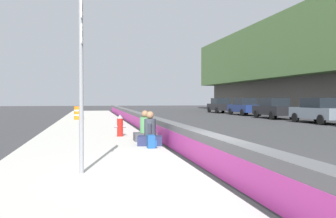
{
  "coord_description": "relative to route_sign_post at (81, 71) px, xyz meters",
  "views": [
    {
      "loc": [
        -7.78,
        2.67,
        1.66
      ],
      "look_at": [
        8.51,
        -0.69,
        1.19
      ],
      "focal_mm": 40.11,
      "sensor_mm": 36.0,
      "label": 1
    }
  ],
  "objects": [
    {
      "name": "parked_car_fourth",
      "position": [
        14.6,
        -15.11,
        -1.35
      ],
      "size": [
        4.55,
        2.04,
        1.71
      ],
      "color": "slate",
      "rests_on": "ground_plane"
    },
    {
      "name": "parked_car_far",
      "position": [
        27.15,
        -15.17,
        -1.35
      ],
      "size": [
        4.55,
        2.05,
        1.71
      ],
      "color": "navy",
      "rests_on": "ground_plane"
    },
    {
      "name": "backpack",
      "position": [
        3.55,
        -2.0,
        -1.88
      ],
      "size": [
        0.32,
        0.28,
        0.4
      ],
      "color": "navy",
      "rests_on": "sidewalk_strip"
    },
    {
      "name": "fire_hydrant",
      "position": [
        7.32,
        -1.33,
        -1.62
      ],
      "size": [
        0.26,
        0.46,
        0.88
      ],
      "color": "red",
      "rests_on": "sidewalk_strip"
    },
    {
      "name": "parked_car_midline",
      "position": [
        20.65,
        -14.96,
        -1.35
      ],
      "size": [
        4.51,
        1.97,
        1.71
      ],
      "color": "black",
      "rests_on": "ground_plane"
    },
    {
      "name": "construction_barrel",
      "position": [
        19.91,
        0.73,
        -1.59
      ],
      "size": [
        0.54,
        0.54,
        0.95
      ],
      "color": "orange",
      "rests_on": "sidewalk_strip"
    },
    {
      "name": "jersey_barrier",
      "position": [
        0.01,
        -2.85,
        -1.79
      ],
      "size": [
        76.0,
        0.45,
        0.85
      ],
      "color": "#545456",
      "rests_on": "ground_plane"
    },
    {
      "name": "sidewalk_strip",
      "position": [
        0.01,
        -0.21,
        -2.14
      ],
      "size": [
        80.0,
        4.4,
        0.14
      ],
      "primitive_type": "cube",
      "color": "#B5B2A8",
      "rests_on": "ground_plane"
    },
    {
      "name": "ground_plane",
      "position": [
        0.01,
        -2.86,
        -2.21
      ],
      "size": [
        160.0,
        160.0,
        0.0
      ],
      "primitive_type": "plane",
      "color": "#353538",
      "rests_on": "ground"
    },
    {
      "name": "seated_person_middle",
      "position": [
        5.54,
        -2.09,
        -1.73
      ],
      "size": [
        0.7,
        0.78,
        1.09
      ],
      "color": "#424247",
      "rests_on": "sidewalk_strip"
    },
    {
      "name": "route_sign_post",
      "position": [
        0.0,
        0.0,
        0.0
      ],
      "size": [
        0.44,
        0.09,
        3.6
      ],
      "color": "gray",
      "rests_on": "sidewalk_strip"
    },
    {
      "name": "seated_person_foreground",
      "position": [
        4.27,
        -2.07,
        -1.72
      ],
      "size": [
        0.81,
        0.91,
        1.11
      ],
      "color": "#23284C",
      "rests_on": "sidewalk_strip"
    },
    {
      "name": "parked_car_farther",
      "position": [
        33.57,
        -14.91,
        -1.35
      ],
      "size": [
        4.52,
        1.98,
        1.71
      ],
      "color": "black",
      "rests_on": "ground_plane"
    }
  ]
}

